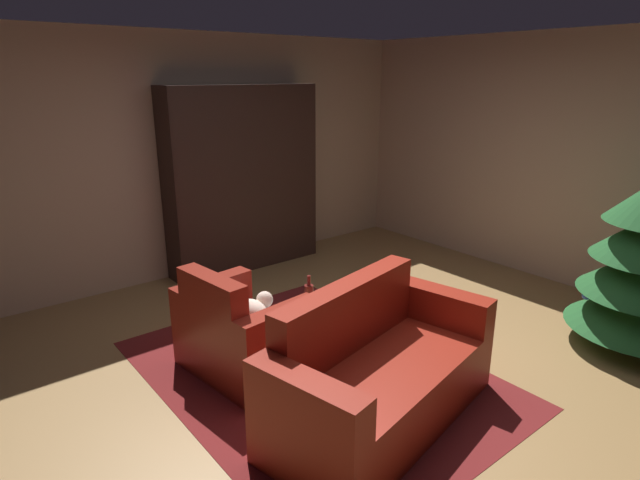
{
  "coord_description": "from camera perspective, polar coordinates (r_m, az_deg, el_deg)",
  "views": [
    {
      "loc": [
        2.57,
        -2.49,
        2.18
      ],
      "look_at": [
        -0.49,
        -0.02,
        0.93
      ],
      "focal_mm": 29.41,
      "sensor_mm": 36.0,
      "label": 1
    }
  ],
  "objects": [
    {
      "name": "ground_plane",
      "position": [
        4.19,
        4.56,
        -13.81
      ],
      "size": [
        6.97,
        6.97,
        0.0
      ],
      "primitive_type": "plane",
      "color": "olive"
    },
    {
      "name": "wall_back",
      "position": [
        6.06,
        25.71,
        7.61
      ],
      "size": [
        5.67,
        0.06,
        2.62
      ],
      "primitive_type": "cube",
      "color": "tan",
      "rests_on": "ground"
    },
    {
      "name": "wall_left",
      "position": [
        5.99,
        -14.03,
        8.71
      ],
      "size": [
        0.06,
        5.92,
        2.62
      ],
      "primitive_type": "cube",
      "color": "tan",
      "rests_on": "ground"
    },
    {
      "name": "area_rug",
      "position": [
        4.13,
        -0.65,
        -14.24
      ],
      "size": [
        2.86,
        2.09,
        0.01
      ],
      "primitive_type": "cube",
      "color": "maroon",
      "rests_on": "ground"
    },
    {
      "name": "bookshelf_unit",
      "position": [
        6.12,
        -7.3,
        6.47
      ],
      "size": [
        0.38,
        1.81,
        2.08
      ],
      "color": "black",
      "rests_on": "ground"
    },
    {
      "name": "armchair_red",
      "position": [
        4.06,
        -8.56,
        -10.19
      ],
      "size": [
        1.03,
        0.79,
        0.84
      ],
      "color": "maroon",
      "rests_on": "ground"
    },
    {
      "name": "couch_red",
      "position": [
        3.53,
        6.28,
        -14.49
      ],
      "size": [
        1.09,
        1.81,
        0.89
      ],
      "color": "maroon",
      "rests_on": "ground"
    },
    {
      "name": "coffee_table",
      "position": [
        3.98,
        -2.03,
        -9.4
      ],
      "size": [
        0.64,
        0.64,
        0.42
      ],
      "color": "black",
      "rests_on": "ground"
    },
    {
      "name": "book_stack_on_table",
      "position": [
        3.92,
        -1.91,
        -8.01
      ],
      "size": [
        0.22,
        0.17,
        0.13
      ],
      "color": "#3E4A8C",
      "rests_on": "coffee_table"
    },
    {
      "name": "bottle_on_table",
      "position": [
        4.06,
        -1.22,
        -6.28
      ],
      "size": [
        0.07,
        0.07,
        0.3
      ],
      "color": "#5A1C18",
      "rests_on": "coffee_table"
    }
  ]
}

